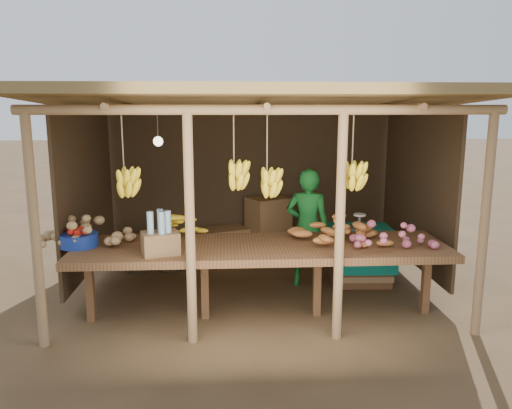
{
  "coord_description": "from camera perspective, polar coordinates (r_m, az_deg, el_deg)",
  "views": [
    {
      "loc": [
        -0.36,
        -6.0,
        2.21
      ],
      "look_at": [
        0.0,
        0.0,
        1.05
      ],
      "focal_mm": 35.0,
      "sensor_mm": 36.0,
      "label": 1
    }
  ],
  "objects": [
    {
      "name": "ground",
      "position": [
        6.41,
        0.0,
        -9.26
      ],
      "size": [
        60.0,
        60.0,
        0.0
      ],
      "primitive_type": "plane",
      "color": "brown",
      "rests_on": "ground"
    },
    {
      "name": "stall_structure",
      "position": [
        5.94,
        -0.36,
        8.01
      ],
      "size": [
        4.7,
        3.5,
        2.43
      ],
      "color": "#A07B53",
      "rests_on": "ground"
    },
    {
      "name": "counter",
      "position": [
        5.27,
        0.62,
        -5.29
      ],
      "size": [
        3.9,
        1.05,
        0.8
      ],
      "color": "brown",
      "rests_on": "ground"
    },
    {
      "name": "potato_heap",
      "position": [
        5.49,
        -18.99,
        -2.61
      ],
      "size": [
        1.01,
        0.62,
        0.37
      ],
      "primitive_type": null,
      "rotation": [
        0.0,
        0.0,
        0.02
      ],
      "color": "tan",
      "rests_on": "counter"
    },
    {
      "name": "sweet_potato_heap",
      "position": [
        5.39,
        9.17,
        -2.43
      ],
      "size": [
        1.12,
        0.93,
        0.36
      ],
      "primitive_type": null,
      "rotation": [
        0.0,
        0.0,
        0.42
      ],
      "color": "#BC6E30",
      "rests_on": "counter"
    },
    {
      "name": "onion_heap",
      "position": [
        5.22,
        15.37,
        -3.12
      ],
      "size": [
        0.97,
        0.67,
        0.36
      ],
      "primitive_type": null,
      "rotation": [
        0.0,
        0.0,
        0.14
      ],
      "color": "#BB5B72",
      "rests_on": "counter"
    },
    {
      "name": "banana_pile",
      "position": [
        5.66,
        -8.91,
        -1.84
      ],
      "size": [
        0.67,
        0.49,
        0.35
      ],
      "primitive_type": null,
      "rotation": [
        0.0,
        0.0,
        0.24
      ],
      "color": "yellow",
      "rests_on": "counter"
    },
    {
      "name": "tomato_basin",
      "position": [
        5.51,
        -19.6,
        -3.66
      ],
      "size": [
        0.39,
        0.39,
        0.21
      ],
      "rotation": [
        0.0,
        0.0,
        0.33
      ],
      "color": "navy",
      "rests_on": "counter"
    },
    {
      "name": "bottle_box",
      "position": [
        4.99,
        -10.89,
        -3.71
      ],
      "size": [
        0.41,
        0.36,
        0.44
      ],
      "color": "olive",
      "rests_on": "counter"
    },
    {
      "name": "vendor",
      "position": [
        6.23,
        5.9,
        -2.71
      ],
      "size": [
        0.63,
        0.5,
        1.49
      ],
      "primitive_type": "imported",
      "rotation": [
        0.0,
        0.0,
        2.84
      ],
      "color": "#176826",
      "rests_on": "ground"
    },
    {
      "name": "tarp_crate",
      "position": [
        6.57,
        11.79,
        -5.47
      ],
      "size": [
        0.81,
        0.7,
        0.93
      ],
      "color": "brown",
      "rests_on": "ground"
    },
    {
      "name": "carton_stack",
      "position": [
        7.44,
        -0.17,
        -3.19
      ],
      "size": [
        1.31,
        0.64,
        0.9
      ],
      "color": "olive",
      "rests_on": "ground"
    },
    {
      "name": "burlap_sacks",
      "position": [
        7.06,
        -11.61,
        -5.14
      ],
      "size": [
        0.93,
        0.49,
        0.66
      ],
      "color": "#42311E",
      "rests_on": "ground"
    }
  ]
}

